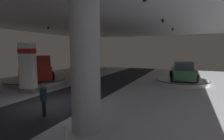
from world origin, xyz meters
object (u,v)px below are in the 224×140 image
Objects in this scene: column_left at (82,54)px; display_platform_mid_left at (35,80)px; display_platform_far_right at (182,81)px; brand_sign_pylon at (28,67)px; display_car_far_right at (183,72)px; visitor_walking_near at (44,98)px; column_right at (85,60)px; display_car_deep_left at (88,63)px; pickup_truck_mid_left at (35,70)px; display_platform_deep_left at (88,69)px.

column_left is 0.97× the size of display_platform_mid_left.
column_left is at bearing -174.47° from display_platform_far_right.
column_left is 7.50m from brand_sign_pylon.
brand_sign_pylon is at bearing -140.60° from display_car_far_right.
column_left is 1.25× the size of display_car_far_right.
column_left is at bearing 91.24° from brand_sign_pylon.
brand_sign_pylon is 13.30m from display_car_far_right.
display_platform_far_right is 2.99× the size of visitor_walking_near.
display_car_far_right is at bearing 75.36° from column_right.
display_car_far_right reaches higher than display_platform_mid_left.
display_platform_mid_left is 1.25× the size of display_car_deep_left.
display_platform_far_right is at bearing 75.42° from column_right.
column_left and column_right have the same top height.
column_right is at bearing -34.13° from pickup_truck_mid_left.
display_car_far_right is 0.75× the size of display_platform_deep_left.
column_right is 1.50× the size of brand_sign_pylon.
display_platform_far_right is at bearing 39.52° from brand_sign_pylon.
pickup_truck_mid_left is at bearing -83.99° from display_platform_deep_left.
column_left is 10.59m from display_car_far_right.
column_right is 8.01m from brand_sign_pylon.
column_right reaches higher than visitor_walking_near.
display_car_far_right is (12.87, 5.34, -0.15)m from pickup_truck_mid_left.
column_left reaches higher than brand_sign_pylon.
pickup_truck_mid_left reaches higher than display_platform_mid_left.
display_platform_far_right is at bearing -23.77° from display_car_deep_left.
visitor_walking_near is (-5.74, -11.55, 0.70)m from display_platform_far_right.
display_car_deep_left is at bearing 94.83° from display_platform_mid_left.
column_right reaches higher than brand_sign_pylon.
display_platform_deep_left is at bearing 96.01° from pickup_truck_mid_left.
column_left is 5.60m from display_platform_mid_left.
pickup_truck_mid_left is (-2.60, 3.09, -0.61)m from brand_sign_pylon.
column_left is 1.50× the size of brand_sign_pylon.
display_car_deep_left is at bearing 121.10° from column_right.
column_left reaches higher than pickup_truck_mid_left.
column_right reaches higher than display_platform_deep_left.
column_right is at bearing -58.88° from display_platform_deep_left.
display_car_deep_left is 2.86× the size of visitor_walking_near.
pickup_truck_mid_left is 1.26× the size of display_car_far_right.
visitor_walking_near reaches higher than display_platform_mid_left.
display_car_far_right reaches higher than display_platform_deep_left.
display_platform_far_right reaches higher than display_platform_mid_left.
column_right reaches higher than display_car_deep_left.
display_car_deep_left is (-14.09, 6.21, 0.93)m from display_platform_far_right.
display_car_deep_left reaches higher than display_platform_mid_left.
brand_sign_pylon reaches higher than pickup_truck_mid_left.
display_car_far_right is at bearing 21.45° from display_platform_mid_left.
column_right is 21.36m from display_platform_deep_left.
brand_sign_pylon is 4.67m from display_platform_mid_left.
pickup_truck_mid_left is 0.95× the size of display_platform_deep_left.
display_car_deep_left is (-10.97, 18.18, -1.61)m from column_right.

